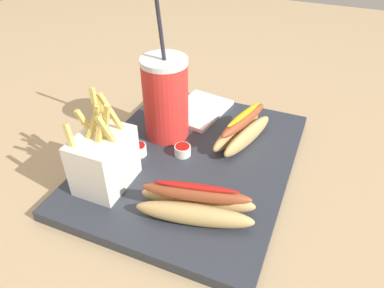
% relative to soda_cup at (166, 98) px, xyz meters
% --- Properties ---
extents(ground_plane, '(2.40, 2.40, 0.02)m').
position_rel_soda_cup_xyz_m(ground_plane, '(0.05, 0.08, -0.11)').
color(ground_plane, tan).
extents(food_tray, '(0.45, 0.35, 0.02)m').
position_rel_soda_cup_xyz_m(food_tray, '(0.05, 0.08, -0.09)').
color(food_tray, '#2D333D').
rests_on(food_tray, ground_plane).
extents(soda_cup, '(0.09, 0.09, 0.27)m').
position_rel_soda_cup_xyz_m(soda_cup, '(0.00, 0.00, 0.00)').
color(soda_cup, red).
rests_on(soda_cup, food_tray).
extents(fries_basket, '(0.10, 0.07, 0.17)m').
position_rel_soda_cup_xyz_m(fries_basket, '(0.17, -0.03, -0.03)').
color(fries_basket, white).
rests_on(fries_basket, food_tray).
extents(hot_dog_1, '(0.10, 0.19, 0.06)m').
position_rel_soda_cup_xyz_m(hot_dog_1, '(0.18, 0.14, -0.06)').
color(hot_dog_1, tan).
rests_on(hot_dog_1, food_tray).
extents(hot_dog_2, '(0.16, 0.09, 0.07)m').
position_rel_soda_cup_xyz_m(hot_dog_2, '(-0.03, 0.15, -0.05)').
color(hot_dog_2, tan).
rests_on(hot_dog_2, food_tray).
extents(ketchup_cup_1, '(0.03, 0.03, 0.02)m').
position_rel_soda_cup_xyz_m(ketchup_cup_1, '(0.05, 0.06, -0.07)').
color(ketchup_cup_1, white).
rests_on(ketchup_cup_1, food_tray).
extents(ketchup_cup_2, '(0.03, 0.03, 0.02)m').
position_rel_soda_cup_xyz_m(ketchup_cup_2, '(0.08, -0.02, -0.07)').
color(ketchup_cup_2, white).
rests_on(ketchup_cup_2, food_tray).
extents(napkin_stack, '(0.15, 0.12, 0.01)m').
position_rel_soda_cup_xyz_m(napkin_stack, '(-0.10, 0.03, -0.08)').
color(napkin_stack, white).
rests_on(napkin_stack, food_tray).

